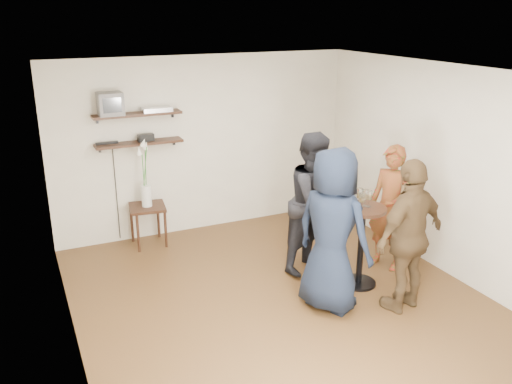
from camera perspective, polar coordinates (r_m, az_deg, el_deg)
room at (r=5.86m, az=2.81°, el=-0.26°), size 4.58×5.08×2.68m
shelf_upper at (r=7.57m, az=-12.40°, el=8.00°), size 1.20×0.25×0.04m
shelf_lower at (r=7.66m, az=-12.19°, el=5.06°), size 1.20×0.25×0.04m
crt_monitor at (r=7.48m, az=-15.11°, el=8.97°), size 0.32×0.30×0.30m
dvd_deck at (r=7.63m, az=-10.44°, el=8.56°), size 0.40×0.24×0.06m
radio at (r=7.66m, az=-11.52°, el=5.63°), size 0.22×0.10×0.10m
power_strip at (r=7.62m, az=-15.43°, el=5.00°), size 0.30×0.05×0.03m
side_table at (r=7.77m, az=-11.34°, el=-2.11°), size 0.55×0.55×0.58m
vase_lilies at (r=7.64m, az=-11.54°, el=0.75°), size 0.19×0.20×0.99m
drinks_table at (r=6.59m, az=11.05°, el=-4.51°), size 0.55×0.55×1.00m
wine_glass_fl at (r=6.35m, az=11.07°, el=-0.69°), size 0.06×0.06×0.19m
wine_glass_fr at (r=6.43m, az=11.84°, el=-0.41°), size 0.07×0.07×0.20m
wine_glass_bl at (r=6.43m, az=10.88°, el=-0.22°), size 0.07×0.07×0.22m
wine_glass_br at (r=6.45m, az=11.48°, el=-0.32°), size 0.07×0.07×0.20m
person_plaid at (r=7.08m, az=13.98°, el=-1.63°), size 0.59×0.69×1.62m
person_dark at (r=6.82m, az=6.28°, el=-1.13°), size 1.08×0.99×1.80m
person_navy at (r=5.93m, az=8.06°, el=-4.06°), size 0.93×1.07×1.85m
person_brown at (r=6.12m, az=15.87°, el=-4.49°), size 1.09×0.64×1.74m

